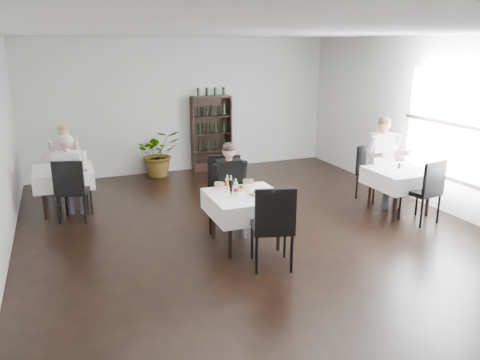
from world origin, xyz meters
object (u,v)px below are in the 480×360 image
Objects in this scene: main_table at (245,204)px; potted_tree at (159,153)px; wine_shelf at (211,134)px; diner_main at (230,182)px.

potted_tree reaches higher than main_table.
potted_tree is at bearing -174.88° from wine_shelf.
diner_main is at bearing -84.76° from potted_tree.
potted_tree is (-1.28, -0.11, -0.33)m from wine_shelf.
diner_main reaches higher than potted_tree.
wine_shelf is 4.41m from main_table.
diner_main is at bearing -103.85° from wine_shelf.
main_table is 0.72× the size of diner_main.
potted_tree is (-0.38, 4.20, -0.10)m from main_table.
diner_main is (-0.94, -3.81, -0.02)m from wine_shelf.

